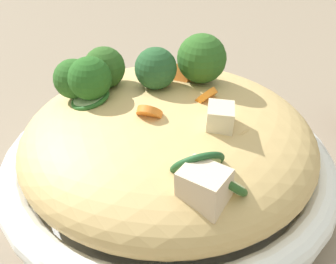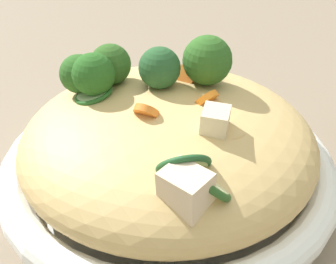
% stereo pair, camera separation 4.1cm
% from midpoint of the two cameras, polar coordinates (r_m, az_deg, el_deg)
% --- Properties ---
extents(ground_plane, '(3.00, 3.00, 0.00)m').
position_cam_midpoint_polar(ground_plane, '(0.46, -2.60, -7.83)').
color(ground_plane, '#81715D').
extents(serving_bowl, '(0.33, 0.33, 0.05)m').
position_cam_midpoint_polar(serving_bowl, '(0.44, -2.69, -5.27)').
color(serving_bowl, white).
rests_on(serving_bowl, ground_plane).
extents(noodle_heap, '(0.29, 0.29, 0.09)m').
position_cam_midpoint_polar(noodle_heap, '(0.42, -2.82, -1.09)').
color(noodle_heap, tan).
rests_on(noodle_heap, serving_bowl).
extents(broccoli_florets, '(0.18, 0.08, 0.07)m').
position_cam_midpoint_polar(broccoli_florets, '(0.42, -7.05, 8.14)').
color(broccoli_florets, '#A2BC76').
rests_on(broccoli_florets, serving_bowl).
extents(carrot_coins, '(0.09, 0.10, 0.02)m').
position_cam_midpoint_polar(carrot_coins, '(0.41, -1.58, 5.19)').
color(carrot_coins, orange).
rests_on(carrot_coins, serving_bowl).
extents(zucchini_slices, '(0.14, 0.17, 0.04)m').
position_cam_midpoint_polar(zucchini_slices, '(0.35, -2.97, -2.27)').
color(zucchini_slices, beige).
rests_on(zucchini_slices, serving_bowl).
extents(chicken_chunks, '(0.07, 0.11, 0.04)m').
position_cam_midpoint_polar(chicken_chunks, '(0.33, 2.04, -4.17)').
color(chicken_chunks, beige).
rests_on(chicken_chunks, serving_bowl).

